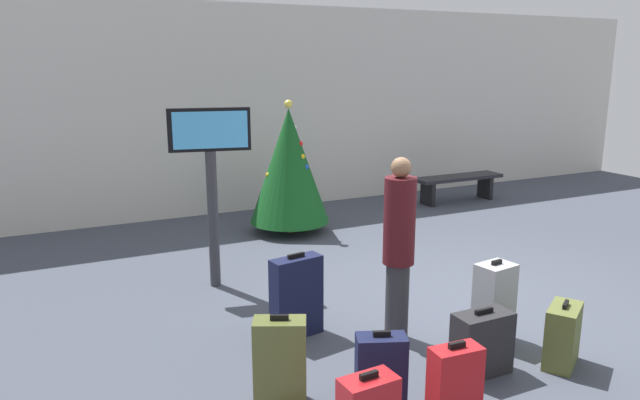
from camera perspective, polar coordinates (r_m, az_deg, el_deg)
name	(u,v)px	position (r m, az deg, el deg)	size (l,w,h in m)	color
ground_plane	(465,299)	(6.70, 13.78, -9.21)	(16.00, 16.00, 0.00)	#424754
back_wall	(287,108)	(10.47, -3.18, 8.80)	(16.00, 0.20, 3.44)	beige
holiday_tree	(289,166)	(8.77, -2.98, 3.30)	(1.18, 1.18, 1.97)	#4C3319
flight_info_kiosk	(211,164)	(6.62, -10.44, 3.39)	(0.89, 0.25, 2.02)	#333338
waiting_bench	(458,182)	(11.13, 13.08, 1.71)	(1.75, 0.44, 0.48)	black
traveller_0	(399,245)	(5.36, 7.57, -4.28)	(0.39, 0.39, 1.70)	#333338
suitcase_0	(297,297)	(5.56, -2.27, -9.28)	(0.51, 0.26, 0.80)	#141938
suitcase_1	(563,336)	(5.49, 22.26, -11.97)	(0.47, 0.42, 0.56)	#59602D
suitcase_2	(494,303)	(5.69, 16.36, -9.43)	(0.36, 0.29, 0.77)	#9EA0A5
suitcase_3	(482,343)	(5.15, 15.27, -13.13)	(0.49, 0.24, 0.56)	#232326
suitcase_5	(454,395)	(4.25, 12.75, -17.75)	(0.35, 0.19, 0.72)	#B2191E
suitcase_6	(381,374)	(4.50, 5.86, -16.25)	(0.41, 0.31, 0.63)	#141938
suitcase_7	(280,362)	(4.54, -3.85, -15.30)	(0.44, 0.35, 0.72)	#59602D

